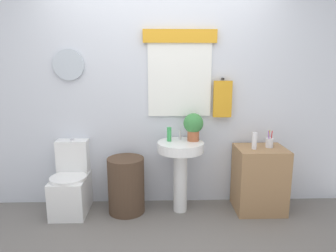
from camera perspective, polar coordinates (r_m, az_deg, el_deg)
name	(u,v)px	position (r m, az deg, el deg)	size (l,w,h in m)	color
back_wall	(160,91)	(3.46, -1.46, 6.60)	(4.40, 0.18, 2.60)	silver
toilet	(71,185)	(3.57, -17.50, -10.42)	(0.38, 0.51, 0.79)	white
laundry_hamper	(126,185)	(3.43, -7.77, -10.83)	(0.39, 0.39, 0.61)	#4C3828
pedestal_sink	(180,160)	(3.32, 2.33, -6.38)	(0.50, 0.50, 0.78)	white
faucet	(180,135)	(3.37, 2.22, -1.68)	(0.03, 0.03, 0.10)	silver
wooden_cabinet	(259,179)	(3.56, 16.59, -9.44)	(0.52, 0.44, 0.71)	#9E754C
soap_bottle	(169,134)	(3.29, 0.22, -1.54)	(0.05, 0.05, 0.15)	green
potted_plant	(193,125)	(3.29, 4.74, 0.18)	(0.21, 0.21, 0.30)	#AD5B38
lotion_bottle	(254,141)	(3.36, 15.76, -2.67)	(0.05, 0.05, 0.18)	white
toothbrush_cup	(269,142)	(3.49, 18.32, -2.93)	(0.08, 0.08, 0.19)	silver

